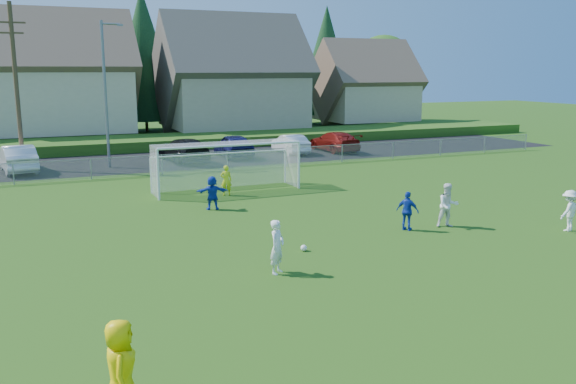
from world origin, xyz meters
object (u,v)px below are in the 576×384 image
player_white_c (569,211)px  car_g (334,141)px  soccer_ball (304,248)px  goalkeeper (226,180)px  player_blue_b (212,193)px  car_e (233,146)px  car_b (18,158)px  car_d (184,150)px  player_white_b (448,205)px  player_blue_a (408,211)px  player_white_a (277,247)px  referee (121,370)px  car_f (291,144)px  soccer_goal (225,159)px

player_white_c → car_g: size_ratio=0.31×
soccer_ball → goalkeeper: (0.45, 10.01, 0.64)m
player_blue_b → car_e: (6.02, 15.09, 0.07)m
car_e → car_b: bearing=5.6°
car_d → car_b: bearing=-5.6°
player_white_b → player_blue_a: (-1.73, 0.22, -0.11)m
player_white_b → car_g: size_ratio=0.34×
player_white_c → goalkeeper: (-10.02, 11.64, -0.05)m
player_white_a → goalkeeper: player_white_a is taller
player_white_a → referee: bearing=-174.2°
soccer_ball → car_e: 22.97m
referee → goalkeeper: referee is taller
car_d → car_g: bearing=178.2°
soccer_ball → car_f: (9.46, 22.66, 0.59)m
soccer_goal → car_b: bearing=133.3°
referee → player_white_a: bearing=-31.2°
player_white_a → player_white_c: size_ratio=1.05×
soccer_ball → player_white_b: 6.64m
referee → soccer_goal: size_ratio=0.25×
player_white_c → car_g: (2.50, 24.04, -0.06)m
player_white_b → car_g: (6.41, 21.72, -0.13)m
goalkeeper → car_d: size_ratio=0.28×
referee → goalkeeper: (7.69, 17.92, -0.17)m
player_white_b → player_white_c: size_ratio=1.09×
car_d → car_f: size_ratio=1.28×
soccer_ball → car_d: bearing=86.7°
player_white_a → car_g: (14.67, 24.17, -0.09)m
car_d → car_g: 11.75m
car_e → referee: bearing=70.5°
referee → player_white_b: 16.26m
car_d → player_white_a: bearing=77.2°
player_white_a → player_blue_b: bearing=43.7°
soccer_goal → player_white_b: bearing=-61.5°
referee → player_blue_b: referee is taller
car_d → soccer_goal: bearing=82.1°
referee → car_f: (16.70, 30.57, -0.23)m
soccer_ball → goalkeeper: bearing=87.4°
car_e → car_f: (4.49, 0.24, -0.13)m
player_white_a → soccer_goal: (2.52, 13.04, 0.79)m
player_white_a → player_white_b: bearing=-25.7°
player_blue_b → soccer_ball: bearing=109.9°
player_white_c → car_g: 24.17m
player_blue_a → soccer_goal: size_ratio=0.20×
car_b → player_blue_a: bearing=116.7°
player_white_b → soccer_goal: bearing=134.4°
car_g → soccer_goal: (-12.15, -11.13, 0.89)m
player_blue_b → car_g: size_ratio=0.30×
car_b → soccer_ball: bearing=105.6°
player_white_b → player_white_a: bearing=-147.6°
car_g → car_e: bearing=-2.5°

